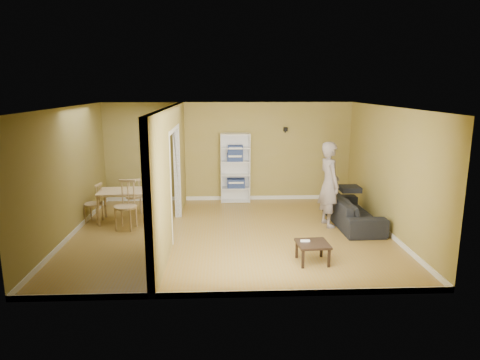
# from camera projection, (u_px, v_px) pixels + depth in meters

# --- Properties ---
(room_shell) EXTENTS (6.50, 6.50, 6.50)m
(room_shell) POSITION_uv_depth(u_px,v_px,m) (231.00, 173.00, 8.60)
(room_shell) COLOR olive
(room_shell) RESTS_ON ground
(partition) EXTENTS (0.22, 5.50, 2.60)m
(partition) POSITION_uv_depth(u_px,v_px,m) (171.00, 173.00, 8.55)
(partition) COLOR olive
(partition) RESTS_ON ground
(wall_speaker) EXTENTS (0.10, 0.10, 0.10)m
(wall_speaker) POSITION_uv_depth(u_px,v_px,m) (286.00, 129.00, 11.16)
(wall_speaker) COLOR black
(wall_speaker) RESTS_ON room_shell
(sofa) EXTENTS (2.12, 0.96, 0.80)m
(sofa) POSITION_uv_depth(u_px,v_px,m) (353.00, 207.00, 9.41)
(sofa) COLOR black
(sofa) RESTS_ON ground
(person) EXTENTS (0.89, 0.75, 2.18)m
(person) POSITION_uv_depth(u_px,v_px,m) (330.00, 177.00, 9.20)
(person) COLOR slate
(person) RESTS_ON ground
(bookshelf) EXTENTS (0.76, 0.33, 1.81)m
(bookshelf) POSITION_uv_depth(u_px,v_px,m) (235.00, 168.00, 11.23)
(bookshelf) COLOR white
(bookshelf) RESTS_ON ground
(paper_box_navy_a) EXTENTS (0.46, 0.30, 0.24)m
(paper_box_navy_a) POSITION_uv_depth(u_px,v_px,m) (236.00, 183.00, 11.27)
(paper_box_navy_a) COLOR navy
(paper_box_navy_a) RESTS_ON bookshelf
(paper_box_navy_b) EXTENTS (0.41, 0.26, 0.21)m
(paper_box_navy_b) POSITION_uv_depth(u_px,v_px,m) (235.00, 157.00, 11.12)
(paper_box_navy_b) COLOR navy
(paper_box_navy_b) RESTS_ON bookshelf
(paper_box_navy_c) EXTENTS (0.39, 0.26, 0.20)m
(paper_box_navy_c) POSITION_uv_depth(u_px,v_px,m) (235.00, 150.00, 11.08)
(paper_box_navy_c) COLOR navy
(paper_box_navy_c) RESTS_ON bookshelf
(coffee_table) EXTENTS (0.54, 0.54, 0.36)m
(coffee_table) POSITION_uv_depth(u_px,v_px,m) (313.00, 246.00, 7.37)
(coffee_table) COLOR black
(coffee_table) RESTS_ON ground
(game_controller) EXTENTS (0.16, 0.04, 0.03)m
(game_controller) POSITION_uv_depth(u_px,v_px,m) (305.00, 241.00, 7.41)
(game_controller) COLOR white
(game_controller) RESTS_ON coffee_table
(dining_table) EXTENTS (1.14, 0.76, 0.72)m
(dining_table) POSITION_uv_depth(u_px,v_px,m) (125.00, 194.00, 9.59)
(dining_table) COLOR tan
(dining_table) RESTS_ON ground
(chair_left) EXTENTS (0.48, 0.48, 0.89)m
(chair_left) POSITION_uv_depth(u_px,v_px,m) (93.00, 203.00, 9.57)
(chair_left) COLOR #D5BD8C
(chair_left) RESTS_ON ground
(chair_near) EXTENTS (0.56, 0.56, 1.05)m
(chair_near) POSITION_uv_depth(u_px,v_px,m) (125.00, 205.00, 9.07)
(chair_near) COLOR tan
(chair_near) RESTS_ON ground
(chair_far) EXTENTS (0.50, 0.50, 0.89)m
(chair_far) POSITION_uv_depth(u_px,v_px,m) (134.00, 196.00, 10.21)
(chair_far) COLOR tan
(chair_far) RESTS_ON ground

